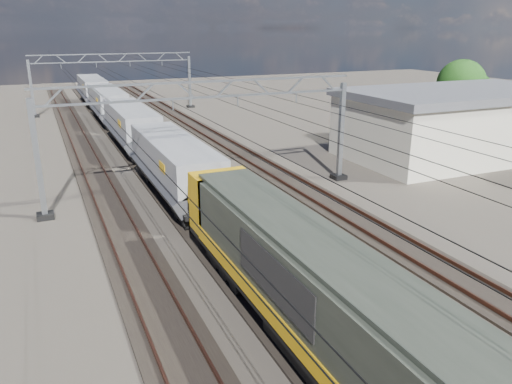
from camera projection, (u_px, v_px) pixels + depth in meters
name	position (u px, v px, depth m)	size (l,w,h in m)	color
ground	(232.00, 217.00, 27.69)	(160.00, 160.00, 0.00)	black
track_outer_west	(122.00, 233.00, 25.38)	(2.60, 140.00, 0.30)	black
track_loco	(197.00, 222.00, 26.91)	(2.60, 140.00, 0.30)	black
track_inner_east	(265.00, 211.00, 28.43)	(2.60, 140.00, 0.30)	black
track_outer_east	(325.00, 202.00, 29.96)	(2.60, 140.00, 0.30)	black
catenary_gantry_mid	(207.00, 135.00, 29.95)	(19.90, 0.90, 7.11)	gray
catenary_gantry_far	(115.00, 80.00, 61.28)	(19.90, 0.90, 7.11)	gray
overhead_wires	(187.00, 96.00, 32.86)	(12.03, 140.00, 0.53)	black
locomotive	(329.00, 302.00, 14.70)	(2.76, 21.10, 3.62)	black
hopper_wagon_lead	(174.00, 163.00, 30.13)	(3.38, 13.00, 3.25)	black
hopper_wagon_mid	(131.00, 124.00, 42.48)	(3.38, 13.00, 3.25)	black
hopper_wagon_third	(108.00, 102.00, 54.84)	(3.38, 13.00, 3.25)	black
hopper_wagon_fourth	(93.00, 89.00, 67.19)	(3.38, 13.00, 3.25)	black
industrial_shed	(458.00, 122.00, 40.45)	(18.60, 10.60, 5.40)	silver
tree_far	(465.00, 86.00, 49.83)	(5.27, 4.87, 7.12)	#3C2C1B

